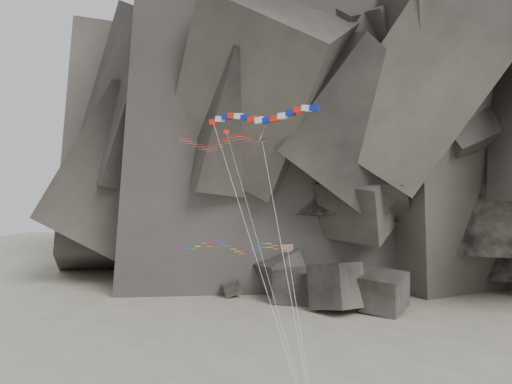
% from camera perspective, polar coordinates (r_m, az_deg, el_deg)
% --- Properties ---
extents(headland, '(110.00, 70.00, 84.00)m').
position_cam_1_polar(headland, '(116.25, 9.07, 12.20)').
color(headland, '#534C44').
rests_on(headland, ground).
extents(boulder_field, '(55.48, 18.67, 8.38)m').
position_cam_1_polar(boulder_field, '(80.31, 7.77, -10.84)').
color(boulder_field, '#47423F').
rests_on(boulder_field, ground).
extents(delta_kite, '(16.32, 14.60, 22.71)m').
position_cam_1_polar(delta_kite, '(47.46, -4.77, 5.80)').
color(delta_kite, red).
rests_on(delta_kite, ground).
extents(banner_kite, '(13.00, 15.73, 24.04)m').
position_cam_1_polar(banner_kite, '(45.41, 0.47, 8.54)').
color(banner_kite, red).
rests_on(banner_kite, ground).
extents(parafoil_kite, '(16.92, 16.53, 11.74)m').
position_cam_1_polar(parafoil_kite, '(49.36, -3.15, -6.21)').
color(parafoil_kite, yellow).
rests_on(parafoil_kite, ground).
extents(pennant_kite, '(11.91, 16.65, 22.70)m').
position_cam_1_polar(pennant_kite, '(44.40, -1.47, 0.04)').
color(pennant_kite, red).
rests_on(pennant_kite, ground).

